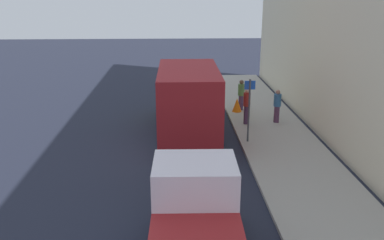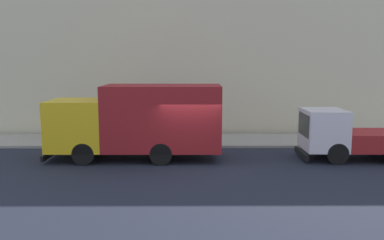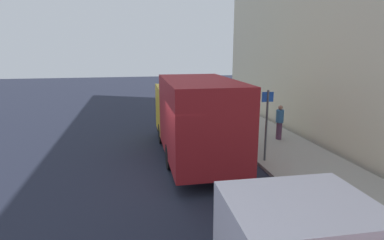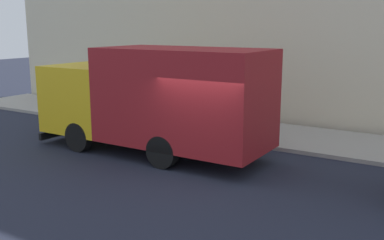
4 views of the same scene
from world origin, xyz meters
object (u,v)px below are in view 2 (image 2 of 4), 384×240
(pedestrian_standing, at_px, (76,126))
(pedestrian_third, at_px, (123,125))
(traffic_cone_orange, at_px, (81,137))
(pedestrian_walking, at_px, (124,122))
(large_utility_truck, at_px, (139,120))
(street_sign_post, at_px, (169,113))
(small_flatbed_truck, at_px, (353,136))

(pedestrian_standing, height_order, pedestrian_third, pedestrian_third)
(pedestrian_standing, bearing_deg, traffic_cone_orange, -85.17)
(pedestrian_walking, height_order, pedestrian_standing, pedestrian_standing)
(pedestrian_third, bearing_deg, pedestrian_standing, 58.39)
(traffic_cone_orange, bearing_deg, large_utility_truck, -129.53)
(pedestrian_third, bearing_deg, pedestrian_walking, -22.62)
(pedestrian_third, height_order, street_sign_post, street_sign_post)
(pedestrian_standing, height_order, traffic_cone_orange, pedestrian_standing)
(pedestrian_walking, bearing_deg, large_utility_truck, -26.01)
(small_flatbed_truck, distance_m, pedestrian_third, 10.78)
(large_utility_truck, xyz_separation_m, pedestrian_third, (2.82, 1.19, -0.66))
(traffic_cone_orange, xyz_separation_m, street_sign_post, (-0.20, -4.42, 1.22))
(pedestrian_walking, xyz_separation_m, pedestrian_third, (-1.49, -0.16, 0.09))
(pedestrian_walking, relative_size, street_sign_post, 0.60)
(small_flatbed_truck, relative_size, pedestrian_walking, 3.42)
(pedestrian_walking, distance_m, traffic_cone_orange, 2.55)
(large_utility_truck, xyz_separation_m, pedestrian_walking, (4.31, 1.35, -0.75))
(pedestrian_third, bearing_deg, large_utility_truck, 174.00)
(pedestrian_walking, relative_size, traffic_cone_orange, 2.25)
(small_flatbed_truck, distance_m, pedestrian_walking, 11.43)
(small_flatbed_truck, relative_size, traffic_cone_orange, 7.67)
(large_utility_truck, distance_m, traffic_cone_orange, 4.39)
(pedestrian_standing, relative_size, pedestrian_third, 0.93)
(traffic_cone_orange, distance_m, street_sign_post, 4.59)
(street_sign_post, bearing_deg, pedestrian_standing, 84.60)
(pedestrian_third, distance_m, street_sign_post, 2.47)
(small_flatbed_truck, height_order, pedestrian_walking, small_flatbed_truck)
(street_sign_post, bearing_deg, pedestrian_third, 81.95)
(pedestrian_walking, bearing_deg, pedestrian_third, -37.17)
(small_flatbed_truck, bearing_deg, pedestrian_third, 75.56)
(traffic_cone_orange, bearing_deg, pedestrian_walking, -49.40)
(street_sign_post, bearing_deg, small_flatbed_truck, -108.01)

